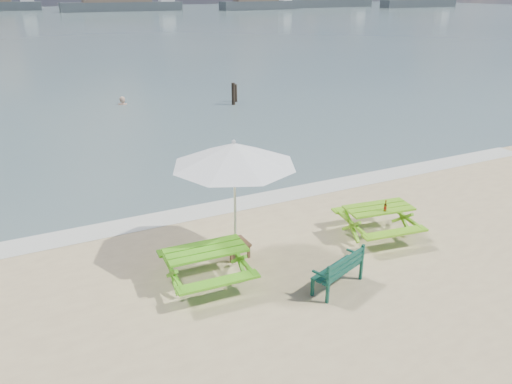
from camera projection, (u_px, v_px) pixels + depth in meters
name	position (u px, v px, depth m)	size (l,w,h in m)	color
sea	(34.00, 24.00, 80.65)	(300.00, 300.00, 0.00)	slate
foam_strip	(241.00, 203.00, 14.00)	(22.00, 0.90, 0.01)	silver
picnic_table_left	(206.00, 266.00, 10.14)	(1.71, 1.88, 0.78)	#51AC1A
picnic_table_right	(377.00, 222.00, 12.06)	(1.84, 1.99, 0.77)	#6EB81B
park_bench	(337.00, 277.00, 10.03)	(1.32, 0.82, 0.77)	#0F3F32
side_table	(236.00, 249.00, 11.22)	(0.56, 0.56, 0.35)	brown
patio_umbrella	(234.00, 154.00, 10.37)	(2.79, 2.79, 2.66)	silver
beer_bottle	(385.00, 207.00, 11.66)	(0.07, 0.07, 0.27)	#904115
swimmer	(124.00, 113.00, 25.94)	(0.75, 0.63, 1.75)	tan
mooring_pilings	(234.00, 95.00, 25.79)	(0.57, 0.77, 1.32)	black
cargo_ships	(233.00, 4.00, 133.07)	(139.52, 35.23, 4.40)	#363D40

